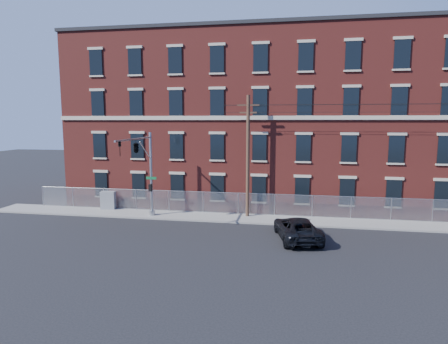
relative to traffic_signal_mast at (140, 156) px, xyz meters
name	(u,v)px	position (x,y,z in m)	size (l,w,h in m)	color
ground	(210,236)	(6.00, -2.18, -5.39)	(140.00, 140.00, 0.00)	black
sidewalk	(374,224)	(18.00, 2.82, -5.33)	(65.00, 3.00, 0.12)	gray
mill_building	(359,120)	(18.00, 11.75, 2.76)	(55.30, 14.32, 16.30)	maroon
chain_link_fence	(371,208)	(18.00, 4.12, -4.33)	(59.06, 0.06, 1.85)	#A5A8AD
traffic_signal_mast	(140,156)	(0.00, 0.00, 0.00)	(0.90, 6.75, 7.00)	#9EA0A5
utility_pole_near	(248,154)	(8.00, 3.42, -0.05)	(1.80, 0.28, 10.00)	#4A3225
pickup_truck	(297,228)	(12.02, -1.93, -4.62)	(2.54, 5.51, 1.53)	black
utility_cabinet	(108,200)	(-4.73, 3.82, -4.47)	(1.28, 0.64, 1.59)	gray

